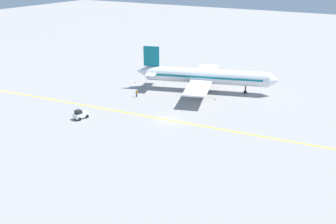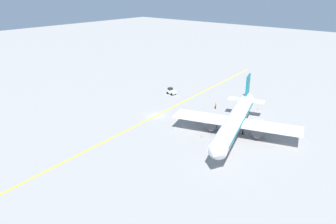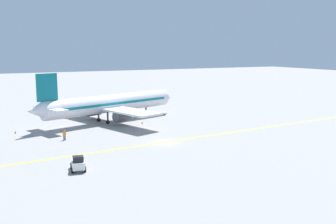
{
  "view_description": "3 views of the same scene",
  "coord_description": "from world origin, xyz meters",
  "px_view_note": "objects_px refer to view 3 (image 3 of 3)",
  "views": [
    {
      "loc": [
        64.04,
        37.04,
        30.08
      ],
      "look_at": [
        2.37,
        1.12,
        2.78
      ],
      "focal_mm": 42.0,
      "sensor_mm": 36.0,
      "label": 1
    },
    {
      "loc": [
        -52.6,
        57.54,
        31.2
      ],
      "look_at": [
        -4.55,
        0.71,
        2.33
      ],
      "focal_mm": 35.0,
      "sensor_mm": 36.0,
      "label": 2
    },
    {
      "loc": [
        55.57,
        -27.37,
        15.05
      ],
      "look_at": [
        -5.27,
        3.34,
        3.98
      ],
      "focal_mm": 42.0,
      "sensor_mm": 36.0,
      "label": 3
    }
  ],
  "objects_px": {
    "airplane_at_gate": "(109,104)",
    "baggage_tug_white": "(78,163)",
    "ground_crew_worker": "(64,135)",
    "traffic_cone_mid_apron": "(15,132)",
    "traffic_cone_by_wingtip": "(70,119)",
    "traffic_cone_near_nose": "(142,123)"
  },
  "relations": [
    {
      "from": "baggage_tug_white",
      "to": "ground_crew_worker",
      "type": "distance_m",
      "value": 17.4
    },
    {
      "from": "traffic_cone_near_nose",
      "to": "traffic_cone_mid_apron",
      "type": "distance_m",
      "value": 23.9
    },
    {
      "from": "airplane_at_gate",
      "to": "traffic_cone_mid_apron",
      "type": "xyz_separation_m",
      "value": [
        3.35,
        -18.67,
        -3.43
      ]
    },
    {
      "from": "baggage_tug_white",
      "to": "traffic_cone_mid_apron",
      "type": "relative_size",
      "value": 5.83
    },
    {
      "from": "baggage_tug_white",
      "to": "traffic_cone_near_nose",
      "type": "xyz_separation_m",
      "value": [
        -24.54,
        19.13,
        -0.63
      ]
    },
    {
      "from": "ground_crew_worker",
      "to": "traffic_cone_near_nose",
      "type": "height_order",
      "value": "ground_crew_worker"
    },
    {
      "from": "ground_crew_worker",
      "to": "traffic_cone_mid_apron",
      "type": "bearing_deg",
      "value": -143.44
    },
    {
      "from": "baggage_tug_white",
      "to": "airplane_at_gate",
      "type": "bearing_deg",
      "value": 154.84
    },
    {
      "from": "airplane_at_gate",
      "to": "baggage_tug_white",
      "type": "xyz_separation_m",
      "value": [
        29.74,
        -13.97,
        -2.81
      ]
    },
    {
      "from": "ground_crew_worker",
      "to": "traffic_cone_near_nose",
      "type": "bearing_deg",
      "value": 113.04
    },
    {
      "from": "airplane_at_gate",
      "to": "traffic_cone_mid_apron",
      "type": "bearing_deg",
      "value": -79.83
    },
    {
      "from": "ground_crew_worker",
      "to": "traffic_cone_by_wingtip",
      "type": "height_order",
      "value": "ground_crew_worker"
    },
    {
      "from": "ground_crew_worker",
      "to": "airplane_at_gate",
      "type": "bearing_deg",
      "value": 136.27
    },
    {
      "from": "ground_crew_worker",
      "to": "traffic_cone_mid_apron",
      "type": "xyz_separation_m",
      "value": [
        -9.11,
        -6.75,
        -0.63
      ]
    },
    {
      "from": "baggage_tug_white",
      "to": "traffic_cone_near_nose",
      "type": "distance_m",
      "value": 31.12
    },
    {
      "from": "airplane_at_gate",
      "to": "ground_crew_worker",
      "type": "xyz_separation_m",
      "value": [
        12.46,
        -11.92,
        -2.8
      ]
    },
    {
      "from": "traffic_cone_near_nose",
      "to": "traffic_cone_mid_apron",
      "type": "height_order",
      "value": "same"
    },
    {
      "from": "traffic_cone_near_nose",
      "to": "traffic_cone_by_wingtip",
      "type": "xyz_separation_m",
      "value": [
        -11.02,
        -12.07,
        0.0
      ]
    },
    {
      "from": "airplane_at_gate",
      "to": "ground_crew_worker",
      "type": "bearing_deg",
      "value": -43.73
    },
    {
      "from": "airplane_at_gate",
      "to": "traffic_cone_by_wingtip",
      "type": "distance_m",
      "value": 9.66
    },
    {
      "from": "baggage_tug_white",
      "to": "traffic_cone_by_wingtip",
      "type": "distance_m",
      "value": 36.26
    },
    {
      "from": "traffic_cone_near_nose",
      "to": "traffic_cone_mid_apron",
      "type": "xyz_separation_m",
      "value": [
        -1.84,
        -23.83,
        0.0
      ]
    }
  ]
}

